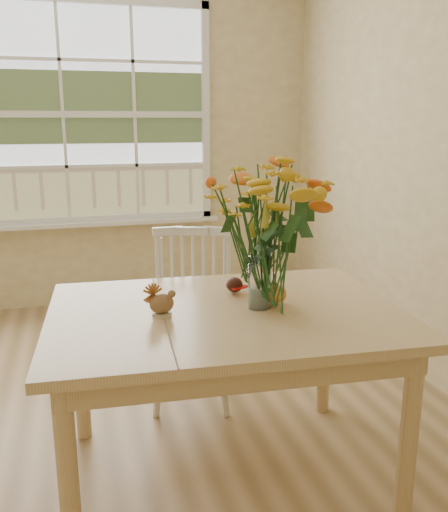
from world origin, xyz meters
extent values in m
cube|color=olive|center=(0.00, 0.00, -0.01)|extent=(4.00, 4.50, 0.01)
cube|color=tan|center=(0.00, 2.25, 1.35)|extent=(4.00, 0.02, 2.70)
cube|color=silver|center=(0.00, 2.23, 1.55)|extent=(2.20, 0.00, 1.60)
cube|color=white|center=(0.00, 2.18, 0.69)|extent=(2.42, 0.12, 0.03)
cube|color=tan|center=(0.61, -0.26, 0.74)|extent=(1.48, 1.10, 0.04)
cube|color=tan|center=(0.61, -0.26, 0.67)|extent=(1.35, 0.97, 0.10)
cylinder|color=tan|center=(-0.03, -0.64, 0.36)|extent=(0.07, 0.07, 0.72)
cylinder|color=tan|center=(0.02, 0.19, 0.36)|extent=(0.07, 0.07, 0.72)
cylinder|color=tan|center=(1.20, -0.72, 0.36)|extent=(0.07, 0.07, 0.72)
cylinder|color=tan|center=(1.25, 0.11, 0.36)|extent=(0.07, 0.07, 0.72)
cube|color=white|center=(0.61, 0.40, 0.44)|extent=(0.52, 0.51, 0.05)
cube|color=white|center=(0.65, 0.56, 0.68)|extent=(0.42, 0.16, 0.48)
cylinder|color=white|center=(0.41, 0.29, 0.21)|extent=(0.03, 0.03, 0.42)
cylinder|color=white|center=(0.49, 0.59, 0.21)|extent=(0.03, 0.03, 0.42)
cylinder|color=white|center=(0.72, 0.20, 0.21)|extent=(0.03, 0.03, 0.42)
cylinder|color=white|center=(0.81, 0.50, 0.21)|extent=(0.03, 0.03, 0.42)
cylinder|color=white|center=(0.75, -0.27, 0.87)|extent=(0.10, 0.10, 0.22)
ellipsoid|color=orange|center=(0.83, -0.25, 0.80)|extent=(0.10, 0.10, 0.08)
cylinder|color=#CCB78C|center=(0.35, -0.27, 0.76)|extent=(0.08, 0.08, 0.01)
ellipsoid|color=brown|center=(0.35, -0.27, 0.81)|extent=(0.11, 0.08, 0.08)
ellipsoid|color=#38160F|center=(0.71, -0.06, 0.79)|extent=(0.08, 0.08, 0.07)
camera|label=1|loc=(0.05, -2.27, 1.51)|focal=38.00mm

